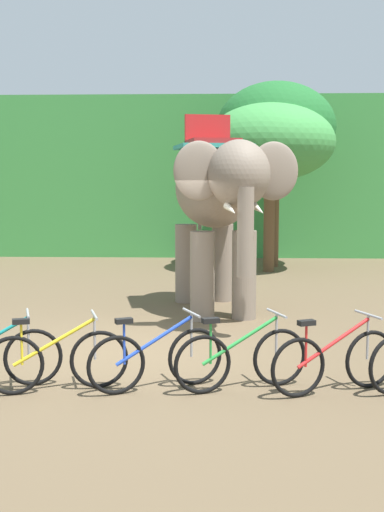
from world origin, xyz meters
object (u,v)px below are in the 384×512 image
(bike_yellow, at_px, (57,360))
(bike_blue, at_px, (156,358))
(bike_red, at_px, (335,361))
(elephant, at_px, (217,196))
(bike_green, at_px, (242,358))
(tree_center_right, at_px, (276,128))
(tree_far_right, at_px, (270,143))

(bike_yellow, xyz_separation_m, bike_blue, (1.18, 0.12, 0.00))
(bike_red, bearing_deg, bike_yellow, -178.36)
(elephant, bearing_deg, bike_blue, -98.84)
(bike_green, bearing_deg, tree_center_right, 83.24)
(tree_center_right, height_order, elephant, tree_center_right)
(tree_far_right, relative_size, bike_red, 2.86)
(tree_far_right, distance_m, bike_yellow, 11.35)
(tree_far_right, height_order, bike_yellow, tree_far_right)
(tree_center_right, bearing_deg, bike_red, -91.21)
(bike_yellow, bearing_deg, tree_center_right, 72.82)
(bike_green, height_order, bike_red, same)
(elephant, distance_m, bike_yellow, 5.39)
(elephant, relative_size, bike_blue, 2.69)
(bike_blue, bearing_deg, bike_yellow, -174.19)
(tree_far_right, relative_size, elephant, 1.07)
(tree_far_right, bearing_deg, bike_red, -90.03)
(tree_far_right, relative_size, bike_yellow, 2.77)
(tree_center_right, relative_size, bike_green, 3.25)
(elephant, bearing_deg, tree_center_right, 76.25)
(elephant, bearing_deg, bike_yellow, -111.86)
(bike_blue, relative_size, bike_green, 0.98)
(bike_red, bearing_deg, bike_blue, 179.31)
(tree_far_right, height_order, bike_red, tree_far_right)
(tree_far_right, distance_m, elephant, 6.01)
(tree_center_right, relative_size, elephant, 1.24)
(bike_red, bearing_deg, elephant, 106.94)
(tree_far_right, height_order, bike_green, tree_far_right)
(bike_blue, height_order, bike_green, same)
(bike_yellow, bearing_deg, bike_red, 1.64)
(tree_far_right, relative_size, bike_green, 2.82)
(bike_green, xyz_separation_m, bike_red, (1.10, -0.06, 0.00))
(tree_center_right, height_order, bike_red, tree_center_right)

